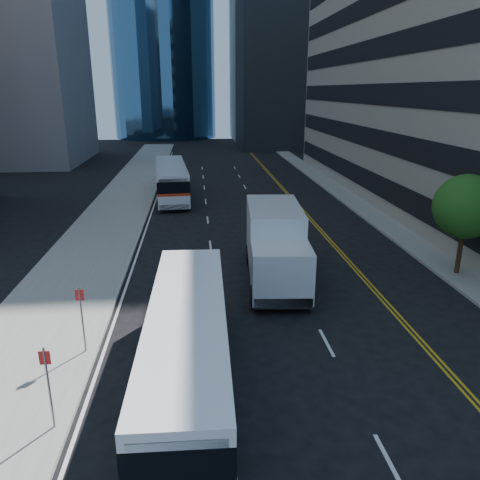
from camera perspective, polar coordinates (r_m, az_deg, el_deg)
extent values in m
plane|color=black|center=(16.69, 10.67, -15.72)|extent=(160.00, 160.00, 0.00)
cube|color=gray|center=(39.86, -14.31, 4.14)|extent=(5.00, 90.00, 0.15)
cube|color=gray|center=(41.53, 13.40, 4.75)|extent=(2.00, 90.00, 0.15)
cylinder|color=#332114|center=(26.30, 25.18, -1.38)|extent=(0.24, 0.24, 2.20)
sphere|color=#204C15|center=(25.68, 25.88, 3.69)|extent=(3.20, 3.20, 3.20)
cube|color=white|center=(15.46, -6.28, -14.87)|extent=(2.59, 10.92, 1.00)
cube|color=#C45612|center=(15.15, -6.36, -13.00)|extent=(2.61, 10.94, 0.20)
cube|color=black|center=(14.90, -6.42, -11.35)|extent=(2.61, 10.94, 0.82)
cube|color=white|center=(14.58, -6.51, -9.02)|extent=(2.59, 10.92, 0.45)
cylinder|color=black|center=(13.17, -11.75, -23.88)|extent=(0.29, 0.91, 0.91)
cylinder|color=black|center=(13.06, -1.65, -23.87)|extent=(0.29, 0.91, 0.91)
cylinder|color=black|center=(18.21, -9.33, -10.92)|extent=(0.29, 0.91, 0.91)
cylinder|color=black|center=(18.13, -2.54, -10.82)|extent=(0.29, 0.91, 0.91)
cube|color=white|center=(41.93, -8.34, 6.27)|extent=(3.42, 11.66, 1.05)
cube|color=red|center=(41.81, -8.38, 7.10)|extent=(3.44, 11.68, 0.21)
cube|color=black|center=(41.72, -8.41, 7.81)|extent=(3.44, 11.68, 0.86)
cube|color=white|center=(41.60, -8.46, 8.79)|extent=(3.42, 11.66, 0.48)
cylinder|color=black|center=(38.63, -9.80, 4.62)|extent=(0.36, 0.98, 0.96)
cylinder|color=black|center=(38.69, -6.46, 4.79)|extent=(0.36, 0.98, 0.96)
cylinder|color=black|center=(45.00, -9.91, 6.48)|extent=(0.36, 0.98, 0.96)
cylinder|color=black|center=(45.06, -7.03, 6.63)|extent=(0.36, 0.98, 0.96)
cube|color=silver|center=(20.52, 5.04, -3.90)|extent=(2.76, 2.56, 2.27)
cube|color=black|center=(19.41, 5.39, -3.83)|extent=(2.39, 0.24, 1.19)
cube|color=silver|center=(23.86, 4.14, 0.92)|extent=(2.97, 5.36, 2.81)
cube|color=black|center=(23.27, 4.31, -3.76)|extent=(2.51, 7.26, 0.27)
cylinder|color=black|center=(20.64, 1.75, -6.86)|extent=(0.38, 1.06, 1.04)
cylinder|color=black|center=(20.89, 8.25, -6.74)|extent=(0.38, 1.06, 1.04)
cylinder|color=black|center=(25.64, 1.16, -1.81)|extent=(0.38, 1.06, 1.04)
cylinder|color=black|center=(25.84, 6.38, -1.76)|extent=(0.38, 1.06, 1.04)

